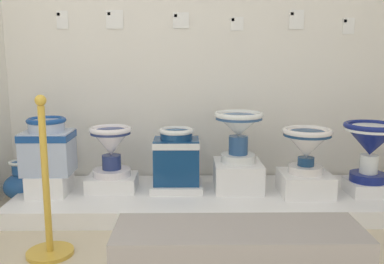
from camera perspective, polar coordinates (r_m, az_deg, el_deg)
wall_back at (r=3.69m, az=1.97°, el=16.95°), size 3.54×0.06×3.18m
display_platform at (r=3.35m, az=2.19°, el=-8.92°), size 2.91×0.90×0.12m
plinth_block_central_ornate at (r=3.44m, az=-18.35°, el=-6.48°), size 0.28×0.33×0.16m
antique_toilet_central_ornate at (r=3.37m, az=-18.64°, el=-1.68°), size 0.36×0.30×0.42m
plinth_block_rightmost at (r=3.42m, az=-10.56°, el=-6.63°), size 0.38×0.31×0.11m
antique_toilet_rightmost at (r=3.35m, az=-10.73°, el=-1.73°), size 0.33×0.33×0.38m
plinth_block_slender_white at (r=3.38m, az=-2.05°, el=-7.17°), size 0.40×0.34×0.05m
antique_toilet_slender_white at (r=3.32m, az=-2.08°, el=-3.05°), size 0.35×0.27×0.43m
plinth_block_squat_floral at (r=3.39m, az=6.09°, el=-5.75°), size 0.36×0.40×0.21m
antique_toilet_squat_floral at (r=3.31m, az=6.22°, el=0.49°), size 0.37×0.37×0.39m
plinth_block_pale_glazed at (r=3.37m, az=14.78°, el=-6.61°), size 0.37×0.36×0.16m
antique_toilet_pale_glazed at (r=3.30m, az=15.02°, el=-1.56°), size 0.37×0.37×0.34m
plinth_block_leftmost at (r=3.53m, az=22.26°, el=-6.82°), size 0.29×0.29×0.10m
antique_toilet_leftmost at (r=3.45m, az=22.66°, el=-1.19°), size 0.41×0.41×0.44m
info_placard_first at (r=3.77m, az=-16.88°, el=14.12°), size 0.09×0.01×0.14m
info_placard_second at (r=3.68m, az=-10.28°, el=14.54°), size 0.14×0.01×0.15m
info_placard_third at (r=3.63m, az=-1.51°, el=14.63°), size 0.13×0.01×0.13m
info_placard_fourth at (r=3.65m, az=5.99°, el=14.15°), size 0.11×0.01×0.11m
info_placard_fifth at (r=3.74m, az=13.73°, el=14.34°), size 0.12×0.01×0.16m
info_placard_sixth at (r=3.87m, az=20.11°, el=13.13°), size 0.10×0.01×0.13m
decorative_vase_corner at (r=3.67m, az=-21.67°, el=-6.45°), size 0.29×0.29×0.34m
stanchion_post_near_left at (r=2.66m, az=-18.65°, el=-10.17°), size 0.27×0.27×0.95m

